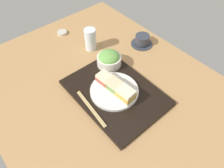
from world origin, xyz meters
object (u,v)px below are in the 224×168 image
object	(u,v)px
sandwich_far	(126,94)
drinking_glass	(90,39)
salad_bowl	(109,59)
sandwich_middle	(115,87)
coffee_cup	(142,40)
chopsticks_pair	(91,108)
sandwich_near	(105,79)
small_sauce_dish	(62,33)
sandwich_plate	(115,91)

from	to	relation	value
sandwich_far	drinking_glass	world-z (taller)	drinking_glass
salad_bowl	sandwich_middle	bearing A→B (deg)	-31.63
sandwich_middle	drinking_glass	world-z (taller)	drinking_glass
salad_bowl	coffee_cup	xyz separation A→B (cm)	(-1.99, 26.14, -2.67)
sandwich_middle	sandwich_far	xyz separation A→B (cm)	(6.33, 0.51, 0.14)
chopsticks_pair	sandwich_near	bearing A→B (deg)	116.11
salad_bowl	small_sauce_dish	bearing A→B (deg)	-175.10
sandwich_middle	chopsticks_pair	bearing A→B (deg)	-89.44
chopsticks_pair	salad_bowl	bearing A→B (deg)	124.28
chopsticks_pair	small_sauce_dish	size ratio (longest dim) A/B	3.87
salad_bowl	small_sauce_dish	xyz separation A→B (cm)	(-40.25, -3.45, -4.65)
coffee_cup	drinking_glass	bearing A→B (deg)	-122.81
chopsticks_pair	coffee_cup	bearing A→B (deg)	109.93
sandwich_middle	drinking_glass	xyz separation A→B (cm)	(-33.62, 11.46, 0.39)
sandwich_plate	chopsticks_pair	world-z (taller)	sandwich_plate
sandwich_far	small_sauce_dish	bearing A→B (deg)	174.68
sandwich_plate	sandwich_far	world-z (taller)	sandwich_far
chopsticks_pair	sandwich_plate	bearing A→B (deg)	90.56
drinking_glass	sandwich_near	bearing A→B (deg)	-23.68
chopsticks_pair	small_sauce_dish	xyz separation A→B (cm)	(-56.25, 20.02, -1.32)
sandwich_plate	sandwich_far	xyz separation A→B (cm)	(6.33, 0.51, 3.55)
sandwich_plate	coffee_cup	world-z (taller)	coffee_cup
sandwich_near	sandwich_far	xyz separation A→B (cm)	(12.66, 1.02, 0.38)
sandwich_plate	salad_bowl	world-z (taller)	salad_bowl
drinking_glass	small_sauce_dish	bearing A→B (deg)	-167.14
coffee_cup	salad_bowl	bearing A→B (deg)	-85.66
chopsticks_pair	small_sauce_dish	distance (cm)	59.72
sandwich_far	salad_bowl	world-z (taller)	salad_bowl
sandwich_far	sandwich_near	bearing A→B (deg)	-175.38
sandwich_far	sandwich_middle	bearing A→B (deg)	-175.38
sandwich_plate	drinking_glass	world-z (taller)	drinking_glass
sandwich_middle	salad_bowl	bearing A→B (deg)	148.37
drinking_glass	sandwich_far	bearing A→B (deg)	-15.32
sandwich_plate	small_sauce_dish	distance (cm)	56.49
sandwich_middle	coffee_cup	distance (cm)	40.22
sandwich_plate	sandwich_middle	world-z (taller)	sandwich_middle
sandwich_far	salad_bowl	bearing A→B (deg)	157.35
sandwich_plate	sandwich_near	size ratio (longest dim) A/B	2.85
coffee_cup	chopsticks_pair	bearing A→B (deg)	-70.07
sandwich_far	chopsticks_pair	xyz separation A→B (cm)	(-6.19, -14.21, -3.91)
sandwich_far	chopsticks_pair	bearing A→B (deg)	-113.55
sandwich_near	chopsticks_pair	size ratio (longest dim) A/B	0.35
sandwich_plate	sandwich_far	size ratio (longest dim) A/B	2.83
chopsticks_pair	drinking_glass	size ratio (longest dim) A/B	1.77
small_sauce_dish	sandwich_middle	bearing A→B (deg)	-6.43
sandwich_near	coffee_cup	world-z (taller)	sandwich_near
sandwich_plate	sandwich_middle	bearing A→B (deg)	0.00
sandwich_plate	salad_bowl	distance (cm)	18.87
coffee_cup	small_sauce_dish	world-z (taller)	coffee_cup
drinking_glass	small_sauce_dish	world-z (taller)	drinking_glass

